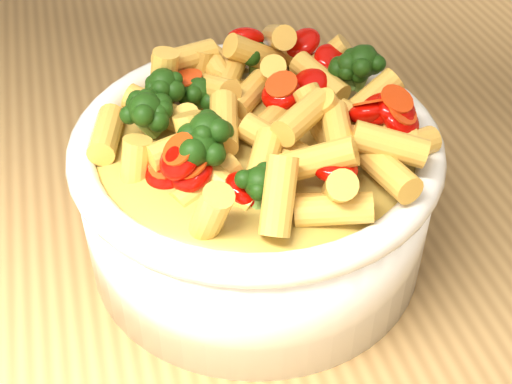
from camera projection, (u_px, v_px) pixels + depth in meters
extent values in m
cube|color=#A77F47|center=(339.00, 191.00, 0.58)|extent=(1.20, 0.80, 0.04)
cylinder|color=white|center=(256.00, 197.00, 0.48)|extent=(0.23, 0.23, 0.09)
ellipsoid|color=white|center=(256.00, 227.00, 0.50)|extent=(0.21, 0.21, 0.03)
torus|color=white|center=(256.00, 143.00, 0.45)|extent=(0.24, 0.24, 0.02)
ellipsoid|color=gold|center=(256.00, 143.00, 0.45)|extent=(0.20, 0.20, 0.02)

